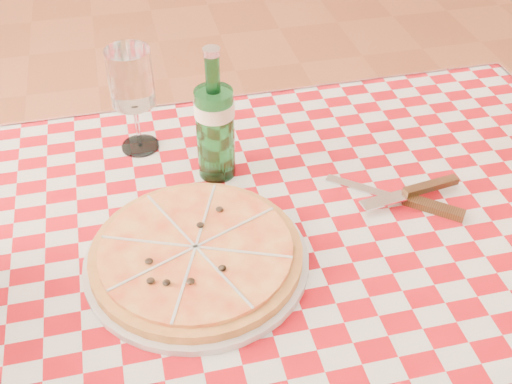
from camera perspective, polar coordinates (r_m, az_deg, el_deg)
dining_table at (r=1.11m, az=1.74°, el=-8.07°), size 1.20×0.80×0.75m
tablecloth at (r=1.04m, az=1.84°, el=-4.60°), size 1.30×0.90×0.01m
pizza_plate at (r=0.99m, az=-5.35°, el=-5.44°), size 0.46×0.46×0.05m
water_bottle at (r=1.10m, az=-3.71°, el=6.86°), size 0.09×0.09×0.25m
wine_glass at (r=1.20m, az=-10.79°, el=7.94°), size 0.09×0.09×0.21m
cutlery at (r=1.13m, az=13.07°, el=-0.30°), size 0.30×0.27×0.03m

